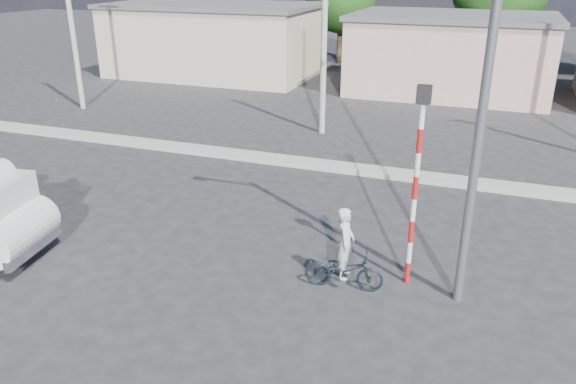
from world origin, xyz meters
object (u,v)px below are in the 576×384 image
(bicycle, at_px, (344,270))
(traffic_pole, at_px, (417,172))
(cyclist, at_px, (345,256))
(streetlight, at_px, (480,58))

(bicycle, distance_m, traffic_pole, 2.59)
(cyclist, distance_m, streetlight, 4.73)
(bicycle, height_order, cyclist, cyclist)
(bicycle, xyz_separation_m, cyclist, (-0.00, 0.00, 0.35))
(streetlight, bearing_deg, traffic_pole, 162.27)
(traffic_pole, bearing_deg, cyclist, -150.61)
(cyclist, relative_size, traffic_pole, 0.36)
(traffic_pole, xyz_separation_m, streetlight, (0.94, -0.30, 2.37))
(bicycle, relative_size, cyclist, 1.06)
(cyclist, distance_m, traffic_pole, 2.30)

